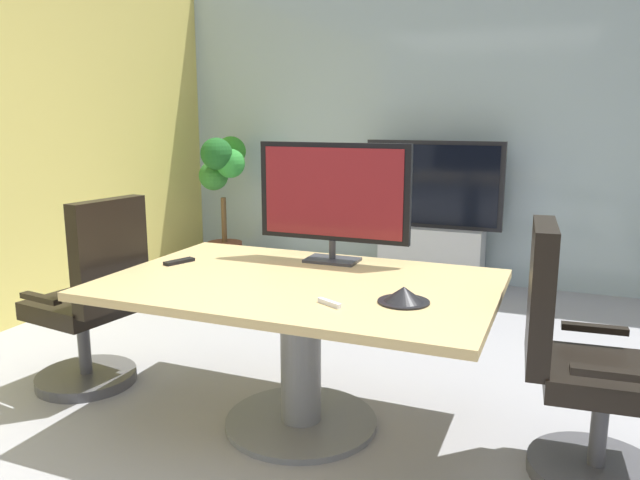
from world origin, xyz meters
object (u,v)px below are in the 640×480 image
tv_monitor (333,195)px  remote_control (179,261)px  office_chair_left (93,310)px  potted_plant (223,187)px  office_chair_right (579,375)px  conference_phone (404,296)px  wall_display_unit (432,239)px  conference_table (301,318)px

tv_monitor → remote_control: bearing=-154.7°
office_chair_left → potted_plant: 2.70m
office_chair_right → conference_phone: 0.80m
tv_monitor → remote_control: size_ratio=4.94×
tv_monitor → wall_display_unit: tv_monitor is taller
conference_table → conference_phone: size_ratio=8.36×
conference_table → office_chair_left: 1.26m
conference_table → remote_control: size_ratio=10.82×
office_chair_left → conference_phone: (1.81, -0.13, 0.32)m
wall_display_unit → tv_monitor: bearing=-91.3°
office_chair_left → potted_plant: bearing=-156.7°
office_chair_left → wall_display_unit: 3.08m
conference_phone → conference_table: bearing=163.6°
office_chair_right → wall_display_unit: wall_display_unit is taller
conference_table → office_chair_right: bearing=2.1°
conference_table → remote_control: 0.77m
potted_plant → tv_monitor: bearing=-47.3°
office_chair_right → potted_plant: bearing=47.6°
wall_display_unit → remote_control: wall_display_unit is taller
conference_table → office_chair_left: office_chair_left is taller
office_chair_left → potted_plant: (-0.69, 2.58, 0.39)m
conference_table → potted_plant: potted_plant is taller
office_chair_right → wall_display_unit: size_ratio=0.83×
office_chair_left → wall_display_unit: (1.31, 2.78, -0.01)m
office_chair_right → potted_plant: size_ratio=0.83×
conference_table → remote_control: (-0.74, 0.07, 0.20)m
conference_table → office_chair_left: (-1.26, -0.04, -0.10)m
tv_monitor → remote_control: (-0.74, -0.35, -0.35)m
conference_table → wall_display_unit: (0.06, 2.75, -0.11)m
tv_monitor → wall_display_unit: (0.05, 2.32, -0.66)m
potted_plant → remote_control: size_ratio=7.77×
tv_monitor → remote_control: tv_monitor is taller
remote_control → potted_plant: bearing=136.6°
potted_plant → conference_phone: potted_plant is taller
remote_control → tv_monitor: bearing=45.8°
tv_monitor → remote_control: 0.89m
wall_display_unit → remote_control: bearing=-106.6°
conference_table → tv_monitor: size_ratio=2.19×
office_chair_right → conference_phone: (-0.71, -0.21, 0.32)m
remote_control → office_chair_right: bearing=19.7°
potted_plant → office_chair_right: bearing=-37.9°
tv_monitor → office_chair_left: bearing=-159.9°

